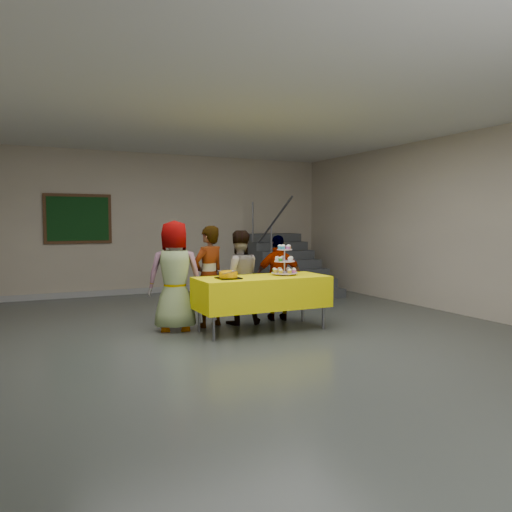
{
  "coord_description": "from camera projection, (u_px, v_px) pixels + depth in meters",
  "views": [
    {
      "loc": [
        -2.61,
        -5.65,
        1.55
      ],
      "look_at": [
        0.48,
        0.83,
        1.05
      ],
      "focal_mm": 35.0,
      "sensor_mm": 36.0,
      "label": 1
    }
  ],
  "objects": [
    {
      "name": "room_shell",
      "position": [
        249.0,
        175.0,
        6.19
      ],
      "size": [
        10.0,
        10.04,
        3.02
      ],
      "color": "#4C514C",
      "rests_on": "ground"
    },
    {
      "name": "bake_table",
      "position": [
        262.0,
        292.0,
        7.05
      ],
      "size": [
        1.88,
        0.78,
        0.77
      ],
      "color": "#595960",
      "rests_on": "ground"
    },
    {
      "name": "cupcake_stand",
      "position": [
        284.0,
        263.0,
        7.24
      ],
      "size": [
        0.38,
        0.38,
        0.44
      ],
      "color": "silver",
      "rests_on": "bake_table"
    },
    {
      "name": "bear_cake",
      "position": [
        228.0,
        274.0,
        6.78
      ],
      "size": [
        0.32,
        0.36,
        0.12
      ],
      "color": "black",
      "rests_on": "bake_table"
    },
    {
      "name": "schoolchild_a",
      "position": [
        175.0,
        276.0,
        7.04
      ],
      "size": [
        0.87,
        0.68,
        1.56
      ],
      "primitive_type": "imported",
      "rotation": [
        0.0,
        0.0,
        2.88
      ],
      "color": "slate",
      "rests_on": "ground"
    },
    {
      "name": "schoolchild_b",
      "position": [
        209.0,
        276.0,
        7.32
      ],
      "size": [
        0.64,
        0.53,
        1.49
      ],
      "primitive_type": "imported",
      "rotation": [
        0.0,
        0.0,
        3.52
      ],
      "color": "slate",
      "rests_on": "ground"
    },
    {
      "name": "schoolchild_c",
      "position": [
        239.0,
        277.0,
        7.5
      ],
      "size": [
        0.77,
        0.65,
        1.41
      ],
      "primitive_type": "imported",
      "rotation": [
        0.0,
        0.0,
        2.96
      ],
      "color": "slate",
      "rests_on": "ground"
    },
    {
      "name": "schoolchild_d",
      "position": [
        279.0,
        278.0,
        7.78
      ],
      "size": [
        0.84,
        0.53,
        1.34
      ],
      "primitive_type": "imported",
      "rotation": [
        0.0,
        0.0,
        2.87
      ],
      "color": "slate",
      "rests_on": "ground"
    },
    {
      "name": "staircase",
      "position": [
        282.0,
        269.0,
        11.16
      ],
      "size": [
        1.3,
        2.4,
        2.04
      ],
      "color": "#424447",
      "rests_on": "ground"
    },
    {
      "name": "noticeboard",
      "position": [
        78.0,
        219.0,
        10.02
      ],
      "size": [
        1.3,
        0.05,
        1.0
      ],
      "color": "#472B16",
      "rests_on": "ground"
    }
  ]
}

